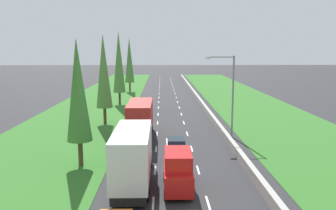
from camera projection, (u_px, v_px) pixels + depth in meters
name	position (u px, v px, depth m)	size (l,w,h in m)	color
ground_plane	(168.00, 105.00, 60.35)	(300.00, 300.00, 0.00)	#28282B
grass_verge_left	(96.00, 105.00, 60.11)	(14.00, 140.00, 0.04)	#2D6623
grass_verge_right	(250.00, 104.00, 60.61)	(14.00, 140.00, 0.04)	#2D6623
median_barrier	(201.00, 102.00, 60.38)	(0.44, 120.00, 0.85)	#9E9B93
lane_markings	(168.00, 105.00, 60.35)	(3.64, 116.00, 0.01)	white
white_box_truck_left_lane	(133.00, 154.00, 24.76)	(2.46, 9.40, 4.18)	black
red_van_centre_lane	(178.00, 170.00, 23.74)	(1.96, 4.90, 2.82)	red
white_sedan_centre_lane	(176.00, 147.00, 31.44)	(1.82, 4.50, 1.64)	white
red_box_truck_left_lane	(141.00, 119.00, 37.17)	(2.46, 9.40, 4.18)	black
yellow_hatchback_left_lane	(145.00, 114.00, 47.20)	(1.74, 3.90, 1.72)	yellow
blue_hatchback_left_lane	(146.00, 106.00, 53.75)	(1.74, 3.90, 1.72)	#1E47B7
poplar_tree_second	(78.00, 91.00, 27.82)	(2.06, 2.06, 10.60)	#4C3823
poplar_tree_third	(104.00, 72.00, 43.86)	(2.09, 2.09, 11.60)	#4C3823
poplar_tree_fourth	(119.00, 62.00, 59.28)	(2.12, 2.12, 12.76)	#4C3823
poplar_tree_fifth	(129.00, 60.00, 77.17)	(2.11, 2.11, 12.24)	#4C3823
street_light_mast	(230.00, 90.00, 37.50)	(3.20, 0.28, 9.00)	gray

